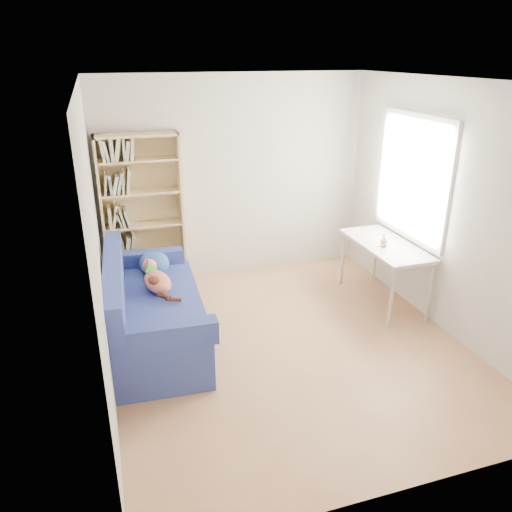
{
  "coord_description": "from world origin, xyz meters",
  "views": [
    {
      "loc": [
        -1.65,
        -4.16,
        2.82
      ],
      "look_at": [
        -0.2,
        0.42,
        0.85
      ],
      "focal_mm": 35.0,
      "sensor_mm": 36.0,
      "label": 1
    }
  ],
  "objects": [
    {
      "name": "bookshelf",
      "position": [
        -1.21,
        1.83,
        0.9
      ],
      "size": [
        0.98,
        0.3,
        1.95
      ],
      "color": "tan",
      "rests_on": "ground"
    },
    {
      "name": "ground",
      "position": [
        0.0,
        0.0,
        0.0
      ],
      "size": [
        4.0,
        4.0,
        0.0
      ],
      "primitive_type": "plane",
      "color": "#AF764F",
      "rests_on": "ground"
    },
    {
      "name": "room_shell",
      "position": [
        0.1,
        0.03,
        1.64
      ],
      "size": [
        3.54,
        4.04,
        2.62
      ],
      "color": "silver",
      "rests_on": "ground"
    },
    {
      "name": "sofa",
      "position": [
        -1.32,
        0.47,
        0.36
      ],
      "size": [
        1.01,
        1.96,
        0.94
      ],
      "rotation": [
        0.0,
        0.0,
        -0.05
      ],
      "color": "navy",
      "rests_on": "ground"
    },
    {
      "name": "pen_cup",
      "position": [
        1.36,
        0.49,
        0.81
      ],
      "size": [
        0.08,
        0.08,
        0.15
      ],
      "color": "white",
      "rests_on": "desk"
    },
    {
      "name": "desk",
      "position": [
        1.44,
        0.56,
        0.68
      ],
      "size": [
        0.58,
        1.27,
        0.75
      ],
      "color": "white",
      "rests_on": "ground"
    }
  ]
}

